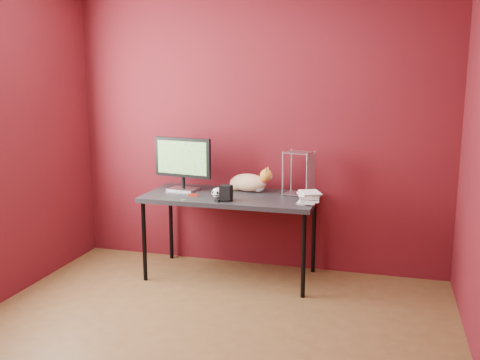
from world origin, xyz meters
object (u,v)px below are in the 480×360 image
(skull_mug, at_px, (217,193))
(speaker, at_px, (226,194))
(desk, at_px, (231,200))
(monitor, at_px, (183,161))
(cat, at_px, (249,182))
(book_stack, at_px, (301,141))

(skull_mug, xyz_separation_m, speaker, (0.10, -0.07, 0.02))
(desk, height_order, monitor, monitor)
(cat, bearing_deg, book_stack, -22.01)
(desk, relative_size, book_stack, 1.47)
(cat, distance_m, skull_mug, 0.39)
(monitor, height_order, cat, monitor)
(monitor, relative_size, book_stack, 0.54)
(cat, xyz_separation_m, speaker, (-0.09, -0.41, -0.02))
(desk, bearing_deg, monitor, 171.98)
(desk, bearing_deg, cat, 58.40)
(desk, xyz_separation_m, speaker, (0.03, -0.22, 0.11))
(skull_mug, relative_size, book_stack, 0.09)
(speaker, distance_m, book_stack, 0.76)
(speaker, bearing_deg, skull_mug, 146.89)
(book_stack, bearing_deg, skull_mug, -176.61)
(speaker, relative_size, book_stack, 0.13)
(skull_mug, height_order, speaker, speaker)
(speaker, bearing_deg, monitor, 151.57)
(cat, bearing_deg, desk, -113.57)
(skull_mug, bearing_deg, monitor, 156.73)
(skull_mug, distance_m, book_stack, 0.85)
(desk, xyz_separation_m, book_stack, (0.63, -0.11, 0.56))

